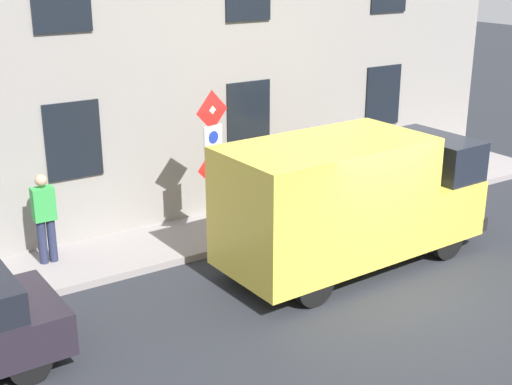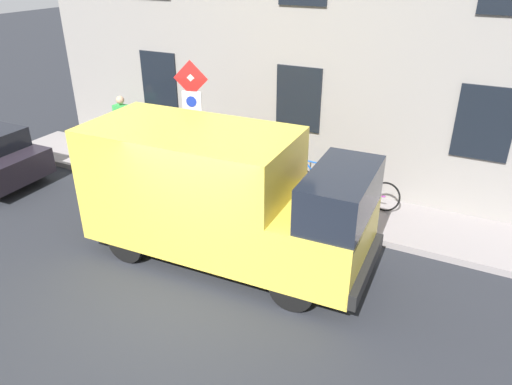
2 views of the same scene
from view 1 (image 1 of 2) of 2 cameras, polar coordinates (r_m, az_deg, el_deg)
ground_plane at (r=12.68m, az=11.86°, el=-8.04°), size 80.00×80.00×0.00m
sidewalk_slab at (r=15.54m, az=1.22°, el=-2.12°), size 1.86×16.50×0.14m
building_facade at (r=15.71m, az=-1.36°, el=10.99°), size 0.75×14.50×6.96m
sign_post_stacked at (r=13.39m, az=-3.53°, el=3.28°), size 0.20×0.55×2.98m
delivery_van at (r=13.12m, az=7.61°, el=-0.49°), size 2.19×5.40×2.50m
bicycle_purple at (r=16.71m, az=5.68°, el=0.94°), size 0.46×1.72×0.89m
bicycle_blue at (r=16.15m, az=3.00°, el=0.36°), size 0.46×1.71×0.89m
pedestrian at (r=13.49m, az=-16.75°, el=-1.79°), size 0.27×0.41×1.72m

